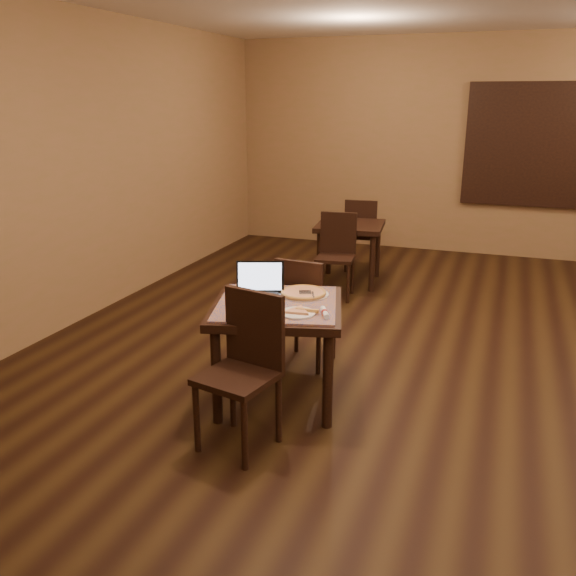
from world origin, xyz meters
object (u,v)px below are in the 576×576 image
at_px(chair_main_near, 245,361).
at_px(other_table_b_chair_far, 361,231).
at_px(tiled_table, 277,316).
at_px(other_table_b_chair_near, 337,250).
at_px(pizza_pan, 303,294).
at_px(chair_main_far, 303,306).
at_px(laptop, 257,287).
at_px(other_table_b, 350,234).

xyz_separation_m(chair_main_near, other_table_b_chair_far, (-0.28, 4.29, -0.04)).
bearing_deg(tiled_table, other_table_b_chair_near, 80.77).
height_order(tiled_table, pizza_pan, pizza_pan).
bearing_deg(chair_main_far, other_table_b_chair_near, -77.64).
bearing_deg(pizza_pan, tiled_table, -116.57).
bearing_deg(other_table_b_chair_near, pizza_pan, -86.91).
relative_size(laptop, other_table_b_chair_far, 0.45).
xyz_separation_m(chair_main_far, other_table_b_chair_near, (-0.27, 1.97, -0.00)).
bearing_deg(other_table_b_chair_far, tiled_table, 87.52).
height_order(pizza_pan, other_table_b_chair_near, other_table_b_chair_near).
bearing_deg(other_table_b_chair_far, laptop, 84.43).
height_order(other_table_b_chair_near, other_table_b_chair_far, same).
distance_m(laptop, other_table_b_chair_far, 3.59).
relative_size(tiled_table, other_table_b_chair_near, 1.20).
bearing_deg(other_table_b_chair_far, chair_main_far, 88.19).
height_order(laptop, other_table_b_chair_near, laptop).
height_order(chair_main_far, other_table_b_chair_far, chair_main_far).
xyz_separation_m(tiled_table, chair_main_far, (-0.01, 0.62, -0.13)).
height_order(chair_main_near, other_table_b_chair_near, chair_main_near).
xyz_separation_m(chair_main_far, pizza_pan, (0.13, -0.38, 0.24)).
xyz_separation_m(pizza_pan, other_table_b_chair_near, (-0.40, 2.35, -0.24)).
xyz_separation_m(tiled_table, chair_main_near, (0.02, -0.61, -0.09)).
relative_size(tiled_table, pizza_pan, 3.01).
xyz_separation_m(tiled_table, pizza_pan, (0.12, 0.24, 0.11)).
distance_m(pizza_pan, other_table_b_chair_far, 3.47).
bearing_deg(other_table_b_chair_near, tiled_table, -90.40).
distance_m(chair_main_near, other_table_b, 3.76).
distance_m(laptop, other_table_b_chair_near, 2.50).
distance_m(other_table_b, other_table_b_chair_near, 0.55).
xyz_separation_m(tiled_table, other_table_b_chair_far, (-0.26, 3.68, -0.13)).
bearing_deg(other_table_b_chair_near, other_table_b_chair_far, 82.55).
height_order(laptop, other_table_b, laptop).
bearing_deg(laptop, tiled_table, -47.83).
bearing_deg(pizza_pan, laptop, -157.40).
distance_m(chair_main_near, chair_main_far, 1.23).
distance_m(laptop, pizza_pan, 0.35).
xyz_separation_m(chair_main_near, pizza_pan, (0.10, 0.85, 0.20)).
height_order(chair_main_far, other_table_b, chair_main_far).
distance_m(chair_main_near, other_table_b_chair_far, 4.30).
height_order(other_table_b, other_table_b_chair_far, other_table_b_chair_far).
height_order(tiled_table, other_table_b_chair_near, other_table_b_chair_near).
height_order(chair_main_near, chair_main_far, chair_main_near).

